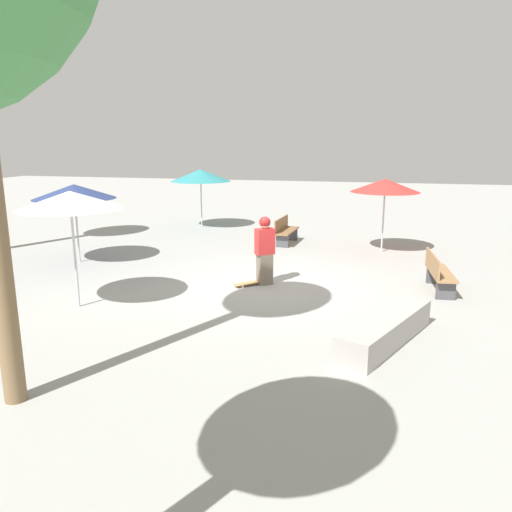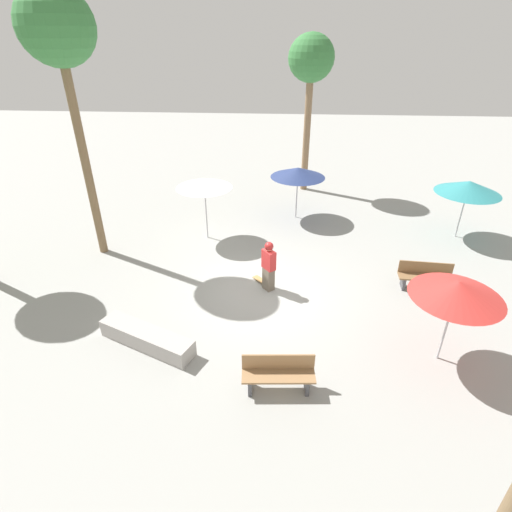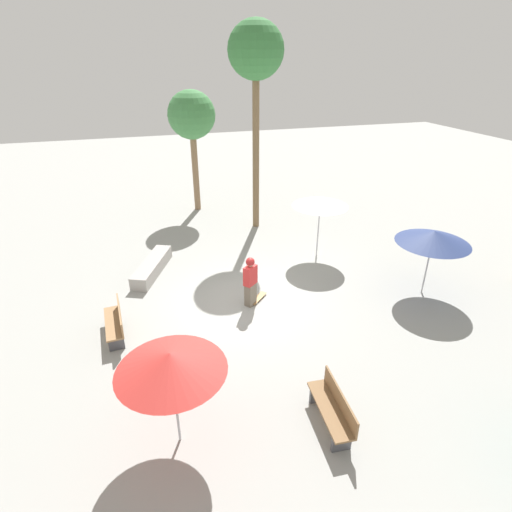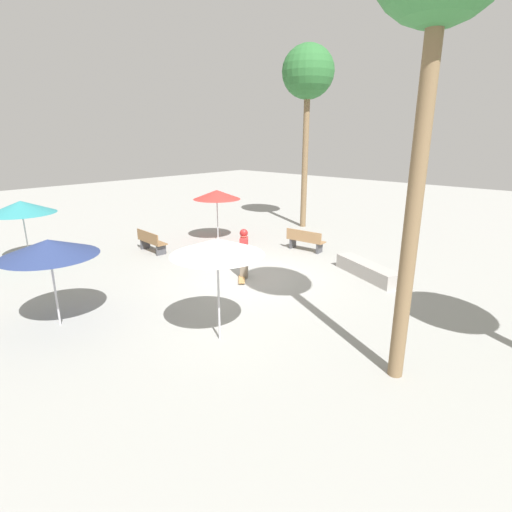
{
  "view_description": "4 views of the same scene",
  "coord_description": "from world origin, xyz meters",
  "px_view_note": "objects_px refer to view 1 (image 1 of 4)",
  "views": [
    {
      "loc": [
        -10.92,
        -2.27,
        3.36
      ],
      "look_at": [
        0.35,
        0.45,
        0.63
      ],
      "focal_mm": 35.0,
      "sensor_mm": 36.0,
      "label": 1
    },
    {
      "loc": [
        0.52,
        -10.06,
        6.97
      ],
      "look_at": [
        -0.21,
        0.49,
        0.98
      ],
      "focal_mm": 28.0,
      "sensor_mm": 36.0,
      "label": 2
    },
    {
      "loc": [
        10.14,
        -2.66,
        6.92
      ],
      "look_at": [
        -0.36,
        0.54,
        1.37
      ],
      "focal_mm": 28.0,
      "sensor_mm": 36.0,
      "label": 3
    },
    {
      "loc": [
        -8.44,
        9.04,
        4.47
      ],
      "look_at": [
        -0.14,
        -0.02,
        0.74
      ],
      "focal_mm": 28.0,
      "sensor_mm": 36.0,
      "label": 4
    }
  ],
  "objects_px": {
    "skateboard": "(250,283)",
    "bench_near": "(438,273)",
    "shade_umbrella_red": "(385,185)",
    "concrete_ledge": "(386,330)",
    "shade_umbrella_teal": "(201,175)",
    "skater_main": "(265,248)",
    "bench_far": "(285,231)",
    "shade_umbrella_white": "(70,200)",
    "shade_umbrella_navy": "(74,192)"
  },
  "relations": [
    {
      "from": "concrete_ledge",
      "to": "shade_umbrella_teal",
      "type": "xyz_separation_m",
      "value": [
        10.04,
        6.85,
        1.78
      ]
    },
    {
      "from": "bench_far",
      "to": "shade_umbrella_white",
      "type": "distance_m",
      "value": 8.05
    },
    {
      "from": "bench_near",
      "to": "bench_far",
      "type": "relative_size",
      "value": 1.0
    },
    {
      "from": "shade_umbrella_teal",
      "to": "shade_umbrella_navy",
      "type": "bearing_deg",
      "value": 166.9
    },
    {
      "from": "concrete_ledge",
      "to": "shade_umbrella_teal",
      "type": "bearing_deg",
      "value": 34.29
    },
    {
      "from": "bench_near",
      "to": "shade_umbrella_teal",
      "type": "xyz_separation_m",
      "value": [
        6.71,
        8.02,
        1.58
      ]
    },
    {
      "from": "skater_main",
      "to": "concrete_ledge",
      "type": "relative_size",
      "value": 0.61
    },
    {
      "from": "skateboard",
      "to": "shade_umbrella_white",
      "type": "distance_m",
      "value": 4.37
    },
    {
      "from": "bench_near",
      "to": "concrete_ledge",
      "type": "bearing_deg",
      "value": -23.47
    },
    {
      "from": "bench_far",
      "to": "shade_umbrella_teal",
      "type": "relative_size",
      "value": 0.71
    },
    {
      "from": "bench_near",
      "to": "shade_umbrella_navy",
      "type": "xyz_separation_m",
      "value": [
        0.56,
        9.45,
        1.54
      ]
    },
    {
      "from": "bench_near",
      "to": "shade_umbrella_navy",
      "type": "bearing_deg",
      "value": -97.51
    },
    {
      "from": "shade_umbrella_red",
      "to": "shade_umbrella_white",
      "type": "relative_size",
      "value": 0.93
    },
    {
      "from": "bench_near",
      "to": "shade_umbrella_navy",
      "type": "height_order",
      "value": "shade_umbrella_navy"
    },
    {
      "from": "bench_near",
      "to": "skateboard",
      "type": "bearing_deg",
      "value": -86.38
    },
    {
      "from": "shade_umbrella_white",
      "to": "shade_umbrella_teal",
      "type": "xyz_separation_m",
      "value": [
        9.58,
        0.74,
        -0.18
      ]
    },
    {
      "from": "skateboard",
      "to": "bench_near",
      "type": "distance_m",
      "value": 4.28
    },
    {
      "from": "bench_near",
      "to": "shade_umbrella_white",
      "type": "height_order",
      "value": "shade_umbrella_white"
    },
    {
      "from": "skateboard",
      "to": "bench_near",
      "type": "relative_size",
      "value": 0.44
    },
    {
      "from": "concrete_ledge",
      "to": "bench_far",
      "type": "xyz_separation_m",
      "value": [
        7.73,
        3.12,
        0.2
      ]
    },
    {
      "from": "shade_umbrella_navy",
      "to": "bench_near",
      "type": "bearing_deg",
      "value": -93.39
    },
    {
      "from": "bench_far",
      "to": "shade_umbrella_teal",
      "type": "height_order",
      "value": "shade_umbrella_teal"
    },
    {
      "from": "concrete_ledge",
      "to": "shade_umbrella_red",
      "type": "bearing_deg",
      "value": 0.31
    },
    {
      "from": "skateboard",
      "to": "concrete_ledge",
      "type": "xyz_separation_m",
      "value": [
        -2.75,
        -3.06,
        0.17
      ]
    },
    {
      "from": "concrete_ledge",
      "to": "shade_umbrella_red",
      "type": "height_order",
      "value": "shade_umbrella_red"
    },
    {
      "from": "concrete_ledge",
      "to": "shade_umbrella_navy",
      "type": "relative_size",
      "value": 1.19
    },
    {
      "from": "skater_main",
      "to": "bench_far",
      "type": "height_order",
      "value": "skater_main"
    },
    {
      "from": "concrete_ledge",
      "to": "shade_umbrella_red",
      "type": "relative_size",
      "value": 1.19
    },
    {
      "from": "bench_far",
      "to": "shade_umbrella_navy",
      "type": "xyz_separation_m",
      "value": [
        -3.84,
        5.16,
        1.54
      ]
    },
    {
      "from": "skater_main",
      "to": "shade_umbrella_teal",
      "type": "bearing_deg",
      "value": -98.72
    },
    {
      "from": "concrete_ledge",
      "to": "shade_umbrella_teal",
      "type": "distance_m",
      "value": 12.29
    },
    {
      "from": "shade_umbrella_navy",
      "to": "shade_umbrella_teal",
      "type": "relative_size",
      "value": 0.96
    },
    {
      "from": "bench_near",
      "to": "shade_umbrella_red",
      "type": "relative_size",
      "value": 0.73
    },
    {
      "from": "shade_umbrella_navy",
      "to": "skater_main",
      "type": "bearing_deg",
      "value": -99.65
    },
    {
      "from": "shade_umbrella_red",
      "to": "concrete_ledge",
      "type": "bearing_deg",
      "value": -179.69
    },
    {
      "from": "concrete_ledge",
      "to": "shade_umbrella_white",
      "type": "relative_size",
      "value": 1.11
    },
    {
      "from": "skater_main",
      "to": "bench_far",
      "type": "relative_size",
      "value": 0.99
    },
    {
      "from": "shade_umbrella_navy",
      "to": "shade_umbrella_teal",
      "type": "distance_m",
      "value": 6.32
    },
    {
      "from": "concrete_ledge",
      "to": "shade_umbrella_white",
      "type": "xyz_separation_m",
      "value": [
        0.47,
        6.11,
        1.96
      ]
    },
    {
      "from": "shade_umbrella_navy",
      "to": "shade_umbrella_white",
      "type": "xyz_separation_m",
      "value": [
        -3.42,
        -2.17,
        0.23
      ]
    },
    {
      "from": "shade_umbrella_navy",
      "to": "bench_far",
      "type": "bearing_deg",
      "value": -53.35
    },
    {
      "from": "shade_umbrella_red",
      "to": "skater_main",
      "type": "bearing_deg",
      "value": 147.45
    },
    {
      "from": "skateboard",
      "to": "shade_umbrella_navy",
      "type": "relative_size",
      "value": 0.32
    },
    {
      "from": "skateboard",
      "to": "shade_umbrella_teal",
      "type": "xyz_separation_m",
      "value": [
        7.29,
        3.79,
        1.95
      ]
    },
    {
      "from": "skater_main",
      "to": "bench_far",
      "type": "distance_m",
      "value": 4.82
    },
    {
      "from": "concrete_ledge",
      "to": "bench_far",
      "type": "distance_m",
      "value": 8.34
    },
    {
      "from": "skateboard",
      "to": "shade_umbrella_red",
      "type": "bearing_deg",
      "value": -168.51
    },
    {
      "from": "skateboard",
      "to": "concrete_ledge",
      "type": "bearing_deg",
      "value": 93.71
    },
    {
      "from": "shade_umbrella_red",
      "to": "shade_umbrella_white",
      "type": "bearing_deg",
      "value": 137.94
    },
    {
      "from": "shade_umbrella_navy",
      "to": "shade_umbrella_white",
      "type": "height_order",
      "value": "shade_umbrella_white"
    }
  ]
}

